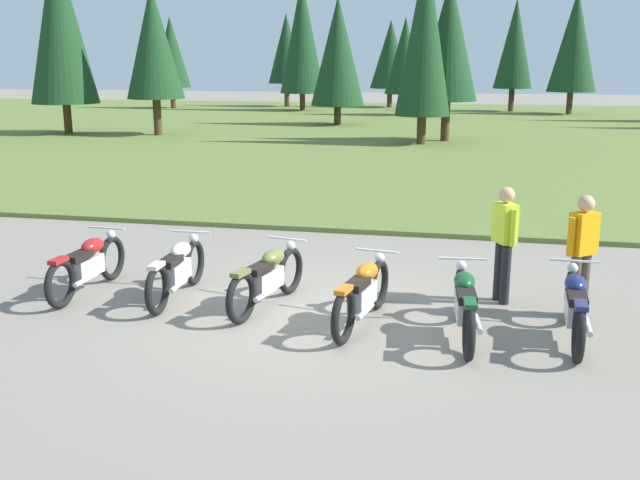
{
  "coord_description": "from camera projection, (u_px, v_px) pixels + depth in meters",
  "views": [
    {
      "loc": [
        2.09,
        -9.15,
        3.37
      ],
      "look_at": [
        0.0,
        0.6,
        0.9
      ],
      "focal_mm": 40.76,
      "sensor_mm": 36.0,
      "label": 1
    }
  ],
  "objects": [
    {
      "name": "forest_treeline",
      "position": [
        382.0,
        41.0,
        39.96
      ],
      "size": [
        41.87,
        26.99,
        9.25
      ],
      "color": "#47331E",
      "rests_on": "ground"
    },
    {
      "name": "ground_plane",
      "position": [
        311.0,
        314.0,
        9.92
      ],
      "size": [
        140.0,
        140.0,
        0.0
      ],
      "primitive_type": "plane",
      "color": "gray"
    },
    {
      "name": "rider_with_back_turned",
      "position": [
        504.0,
        238.0,
        10.21
      ],
      "size": [
        0.36,
        0.5,
        1.67
      ],
      "color": "black",
      "rests_on": "ground"
    },
    {
      "name": "motorcycle_red",
      "position": [
        88.0,
        264.0,
        10.74
      ],
      "size": [
        0.62,
        2.1,
        0.88
      ],
      "color": "black",
      "rests_on": "ground"
    },
    {
      "name": "motorcycle_british_green",
      "position": [
        465.0,
        304.0,
        9.0
      ],
      "size": [
        0.62,
        2.1,
        0.88
      ],
      "color": "black",
      "rests_on": "ground"
    },
    {
      "name": "motorcycle_navy",
      "position": [
        575.0,
        306.0,
        8.91
      ],
      "size": [
        0.62,
        2.1,
        0.88
      ],
      "color": "black",
      "rests_on": "ground"
    },
    {
      "name": "grass_moorland",
      "position": [
        433.0,
        131.0,
        35.31
      ],
      "size": [
        80.0,
        44.0,
        0.1
      ],
      "primitive_type": "cube",
      "color": "#5B7033",
      "rests_on": "ground"
    },
    {
      "name": "rider_in_hivis_vest",
      "position": [
        582.0,
        249.0,
        9.61
      ],
      "size": [
        0.43,
        0.4,
        1.67
      ],
      "color": "#4C4233",
      "rests_on": "ground"
    },
    {
      "name": "motorcycle_olive",
      "position": [
        268.0,
        277.0,
        10.11
      ],
      "size": [
        0.72,
        2.07,
        0.88
      ],
      "color": "black",
      "rests_on": "ground"
    },
    {
      "name": "motorcycle_cream",
      "position": [
        177.0,
        269.0,
        10.49
      ],
      "size": [
        0.62,
        2.1,
        0.88
      ],
      "color": "black",
      "rests_on": "ground"
    },
    {
      "name": "motorcycle_orange",
      "position": [
        363.0,
        293.0,
        9.43
      ],
      "size": [
        0.65,
        2.09,
        0.88
      ],
      "color": "black",
      "rests_on": "ground"
    }
  ]
}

